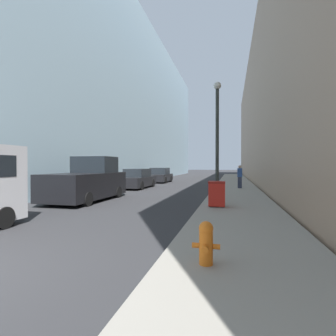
# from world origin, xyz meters

# --- Properties ---
(sidewalk_right) EXTENTS (3.19, 60.00, 0.15)m
(sidewalk_right) POSITION_xyz_m (5.20, 18.00, 0.07)
(sidewalk_right) COLOR gray
(sidewalk_right) RESTS_ON ground
(building_left_glass) EXTENTS (12.00, 60.00, 19.16)m
(building_left_glass) POSITION_xyz_m (-10.70, 26.00, 9.58)
(building_left_glass) COLOR #99B7C6
(building_left_glass) RESTS_ON ground
(building_right_stone) EXTENTS (12.00, 60.00, 14.98)m
(building_right_stone) POSITION_xyz_m (12.90, 26.00, 7.49)
(building_right_stone) COLOR #9E7F66
(building_right_stone) RESTS_ON ground
(fire_hydrant) EXTENTS (0.47, 0.36, 0.74)m
(fire_hydrant) POSITION_xyz_m (4.47, 1.68, 0.54)
(fire_hydrant) COLOR orange
(fire_hydrant) RESTS_ON sidewalk_right
(trash_bin) EXTENTS (0.67, 0.59, 1.03)m
(trash_bin) POSITION_xyz_m (4.31, 8.04, 0.68)
(trash_bin) COLOR red
(trash_bin) RESTS_ON sidewalk_right
(lamppost) EXTENTS (0.39, 0.39, 6.02)m
(lamppost) POSITION_xyz_m (4.16, 11.06, 3.39)
(lamppost) COLOR #2D332D
(lamppost) RESTS_ON sidewalk_right
(pickup_truck) EXTENTS (2.28, 5.20, 2.30)m
(pickup_truck) POSITION_xyz_m (-2.40, 9.46, 0.97)
(pickup_truck) COLOR black
(pickup_truck) RESTS_ON ground
(parked_sedan_near) EXTENTS (1.83, 4.71, 1.55)m
(parked_sedan_near) POSITION_xyz_m (-2.41, 16.93, 0.71)
(parked_sedan_near) COLOR black
(parked_sedan_near) RESTS_ON ground
(parked_sedan_far) EXTENTS (1.96, 4.21, 1.55)m
(parked_sedan_far) POSITION_xyz_m (-2.49, 23.96, 0.71)
(parked_sedan_far) COLOR black
(parked_sedan_far) RESTS_ON ground
(pedestrian_on_sidewalk) EXTENTS (0.34, 0.22, 1.68)m
(pedestrian_on_sidewalk) POSITION_xyz_m (5.48, 17.16, 0.99)
(pedestrian_on_sidewalk) COLOR #2D3347
(pedestrian_on_sidewalk) RESTS_ON sidewalk_right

